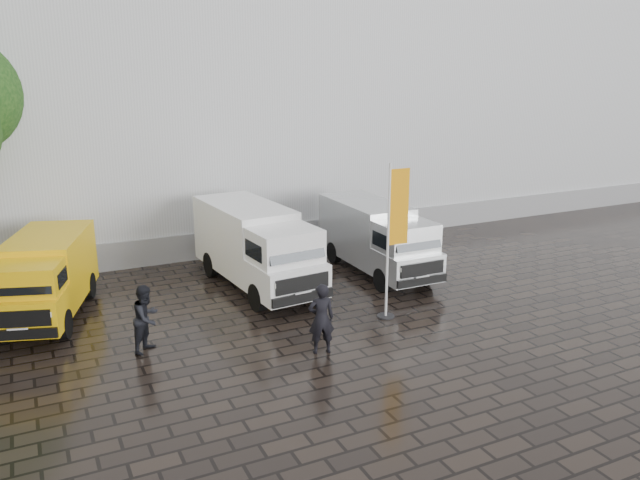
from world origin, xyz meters
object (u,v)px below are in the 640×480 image
at_px(flagpole, 394,234).
at_px(person_tent, 147,318).
at_px(van_yellow, 44,280).
at_px(person_front, 321,319).
at_px(van_silver, 377,239).
at_px(wheelie_bin, 359,229).
at_px(van_white, 256,248).

bearing_deg(flagpole, person_tent, 173.85).
height_order(van_yellow, person_front, van_yellow).
relative_size(van_silver, person_front, 3.02).
height_order(wheelie_bin, person_front, person_front).
bearing_deg(flagpole, van_silver, 65.70).
distance_m(van_yellow, van_silver, 10.55).
xyz_separation_m(van_silver, person_front, (-4.49, -4.90, -0.28)).
distance_m(van_silver, wheelie_bin, 4.03).
xyz_separation_m(van_yellow, wheelie_bin, (11.91, 3.20, -0.61)).
height_order(van_white, wheelie_bin, van_white).
relative_size(van_silver, flagpole, 1.24).
height_order(person_front, person_tent, person_front).
bearing_deg(van_yellow, person_front, -24.23).
relative_size(van_silver, wheelie_bin, 5.25).
xyz_separation_m(wheelie_bin, person_front, (-5.86, -8.63, 0.39)).
xyz_separation_m(flagpole, wheelie_bin, (3.01, 7.35, -1.92)).
xyz_separation_m(van_yellow, van_white, (6.29, -0.14, 0.17)).
bearing_deg(wheelie_bin, flagpole, -94.87).
bearing_deg(van_yellow, wheelie_bin, 32.72).
distance_m(van_yellow, person_front, 8.13).
height_order(van_white, person_front, van_white).
xyz_separation_m(flagpole, person_front, (-2.85, -1.28, -1.53)).
xyz_separation_m(van_silver, wheelie_bin, (1.38, 3.73, -0.67)).
bearing_deg(person_tent, van_silver, -26.94).
xyz_separation_m(van_yellow, person_tent, (2.17, -3.43, -0.27)).
height_order(van_yellow, wheelie_bin, van_yellow).
distance_m(van_white, flagpole, 4.92).
bearing_deg(van_white, van_silver, -10.48).
bearing_deg(wheelie_bin, van_silver, -92.85).
distance_m(van_silver, flagpole, 4.16).
bearing_deg(person_front, van_yellow, -28.94).
relative_size(van_white, van_silver, 1.09).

